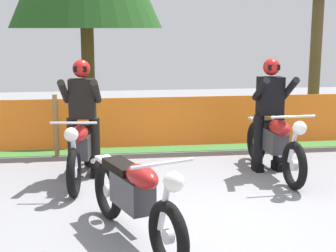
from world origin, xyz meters
The scene contains 8 objects.
ground centered at (0.00, 0.00, -0.01)m, with size 24.00×24.00×0.02m, color gray.
grass_verge centered at (0.00, 6.38, 0.01)m, with size 24.00×6.37×0.01m, color #386B2D.
barrier_fence centered at (0.00, 3.20, 0.54)m, with size 11.34×0.08×1.05m.
motorcycle_lead centered at (-0.81, -0.39, 0.47)m, with size 0.93×1.97×0.98m.
motorcycle_trailing centered at (-1.40, 1.76, 0.46)m, with size 0.61×2.02×0.96m.
motorcycle_third centered at (1.37, 1.69, 0.48)m, with size 0.61×2.09×0.99m.
rider_trailing centered at (-1.38, 1.98, 0.95)m, with size 0.59×0.71×1.69m.
rider_third centered at (1.36, 1.89, 0.92)m, with size 0.56×0.57×1.69m.
Camera 1 is at (-1.12, -5.11, 2.13)m, focal length 53.19 mm.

